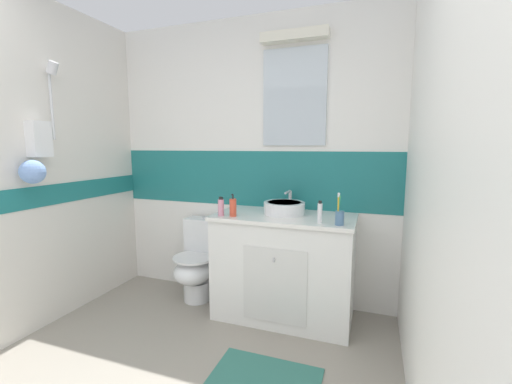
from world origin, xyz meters
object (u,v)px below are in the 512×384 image
sink_basin (284,207)px  deodorant_spray_can (221,207)px  soap_dispenser (233,207)px  toothbrush_cup (339,216)px  toilet (198,262)px  toothpaste_tube_upright (320,212)px

sink_basin → deodorant_spray_can: size_ratio=2.50×
soap_dispenser → sink_basin: bearing=33.1°
toothbrush_cup → soap_dispenser: 0.81m
toilet → toothpaste_tube_upright: bearing=-11.0°
sink_basin → toilet: bearing=-179.5°
sink_basin → toilet: sink_basin is taller
sink_basin → deodorant_spray_can: (-0.45, -0.24, 0.02)m
sink_basin → toothpaste_tube_upright: (0.32, -0.23, 0.02)m
toilet → deodorant_spray_can: deodorant_spray_can is taller
sink_basin → soap_dispenser: bearing=-146.9°
soap_dispenser → toothpaste_tube_upright: size_ratio=1.11×
toilet → toothbrush_cup: (1.26, -0.24, 0.56)m
toilet → deodorant_spray_can: 0.71m
toilet → soap_dispenser: 0.76m
toothpaste_tube_upright → deodorant_spray_can: size_ratio=1.07×
sink_basin → toothbrush_cup: (0.46, -0.24, 0.01)m
sink_basin → toothbrush_cup: size_ratio=1.67×
sink_basin → toothbrush_cup: bearing=-27.9°
toothpaste_tube_upright → sink_basin: bearing=144.8°
toothbrush_cup → deodorant_spray_can: toothbrush_cup is taller
toilet → soap_dispenser: (0.45, -0.22, 0.57)m
soap_dispenser → toothpaste_tube_upright: 0.67m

